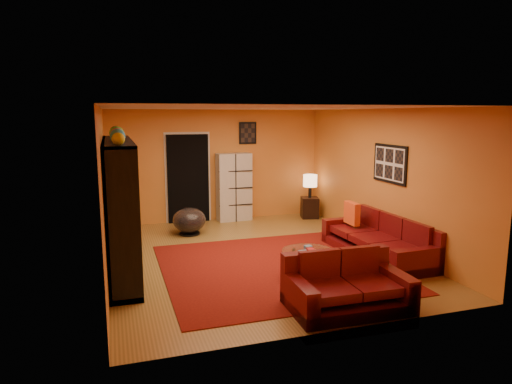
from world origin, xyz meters
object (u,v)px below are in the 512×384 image
object	(u,v)px
side_table	(310,208)
table_lamp	(310,181)
loveseat	(345,286)
bowl_chair	(189,220)
storage_cabinet	(234,187)
tv	(124,209)
sofa	(382,240)
entertainment_unit	(120,206)
coffee_table	(308,254)

from	to	relation	value
side_table	table_lamp	size ratio (longest dim) A/B	0.90
loveseat	bowl_chair	world-z (taller)	loveseat
storage_cabinet	table_lamp	bearing A→B (deg)	-12.97
tv	loveseat	world-z (taller)	tv
sofa	bowl_chair	size ratio (longest dim) A/B	3.50
sofa	entertainment_unit	bearing A→B (deg)	169.23
entertainment_unit	table_lamp	distance (m)	5.09
table_lamp	tv	bearing A→B (deg)	-150.78
loveseat	table_lamp	size ratio (longest dim) A/B	2.79
tv	side_table	distance (m)	5.09
coffee_table	side_table	xyz separation A→B (m)	(1.71, 3.72, -0.12)
bowl_chair	side_table	size ratio (longest dim) A/B	1.38
entertainment_unit	bowl_chair	xyz separation A→B (m)	(1.39, 1.82, -0.75)
bowl_chair	table_lamp	world-z (taller)	table_lamp
sofa	storage_cabinet	bearing A→B (deg)	115.21
entertainment_unit	table_lamp	xyz separation A→B (m)	(4.44, 2.49, -0.15)
sofa	side_table	world-z (taller)	sofa
tv	bowl_chair	distance (m)	2.34
entertainment_unit	table_lamp	world-z (taller)	entertainment_unit
table_lamp	coffee_table	bearing A→B (deg)	-114.74
table_lamp	entertainment_unit	bearing A→B (deg)	-150.78
loveseat	bowl_chair	xyz separation A→B (m)	(-1.33, 4.23, 0.02)
tv	coffee_table	size ratio (longest dim) A/B	1.18
loveseat	storage_cabinet	distance (m)	5.24
side_table	table_lamp	xyz separation A→B (m)	(0.00, 0.00, 0.65)
tv	table_lamp	world-z (taller)	tv
loveseat	side_table	bearing A→B (deg)	-17.91
tv	side_table	world-z (taller)	tv
storage_cabinet	coffee_table	bearing A→B (deg)	-91.71
sofa	side_table	bearing A→B (deg)	87.55
sofa	coffee_table	bearing A→B (deg)	-163.95
entertainment_unit	sofa	world-z (taller)	entertainment_unit
storage_cabinet	tv	bearing A→B (deg)	-136.08
table_lamp	sofa	bearing A→B (deg)	-90.49
tv	table_lamp	bearing A→B (deg)	-60.78
loveseat	table_lamp	xyz separation A→B (m)	(1.72, 4.90, 0.61)
bowl_chair	tv	bearing A→B (deg)	-126.92
sofa	side_table	xyz separation A→B (m)	(0.03, 3.17, -0.03)
entertainment_unit	coffee_table	bearing A→B (deg)	-24.31
loveseat	storage_cabinet	world-z (taller)	storage_cabinet
entertainment_unit	sofa	bearing A→B (deg)	-8.82
coffee_table	side_table	world-z (taller)	side_table
loveseat	table_lamp	bearing A→B (deg)	-17.91
tv	bowl_chair	bearing A→B (deg)	-36.92
sofa	coffee_table	world-z (taller)	sofa
coffee_table	side_table	distance (m)	4.10
side_table	table_lamp	bearing A→B (deg)	90.00
sofa	storage_cabinet	size ratio (longest dim) A/B	1.51
entertainment_unit	bowl_chair	world-z (taller)	entertainment_unit
coffee_table	storage_cabinet	bearing A→B (deg)	91.44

